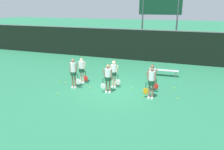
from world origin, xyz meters
TOP-DOWN VIEW (x-y plane):
  - ground_plane at (0.00, 0.00)m, footprint 140.00×140.00m
  - fence_windscreen at (0.00, 7.70)m, footprint 60.00×0.08m
  - scoreboard at (1.30, 8.81)m, footprint 3.70×0.15m
  - bench_courtside at (2.56, 3.79)m, footprint 1.93×0.47m
  - player_0 at (-2.30, -0.43)m, footprint 0.65×0.36m
  - player_1 at (-0.11, -0.45)m, footprint 0.66×0.39m
  - player_2 at (2.33, -0.46)m, footprint 0.64×0.36m
  - player_3 at (-2.23, 0.52)m, footprint 0.66×0.39m
  - player_4 at (-0.06, 0.47)m, footprint 0.63×0.33m
  - player_5 at (2.21, 0.47)m, footprint 0.62×0.35m
  - tennis_ball_0 at (-2.80, 0.28)m, footprint 0.07×0.07m
  - tennis_ball_1 at (1.90, -0.42)m, footprint 0.07×0.07m
  - tennis_ball_2 at (-2.70, -1.61)m, footprint 0.07×0.07m
  - tennis_ball_3 at (3.43, 1.47)m, footprint 0.07×0.07m
  - tennis_ball_4 at (3.73, -0.09)m, footprint 0.06×0.06m
  - tennis_ball_5 at (1.03, 0.60)m, footprint 0.07×0.07m
  - tennis_ball_6 at (-1.34, -0.23)m, footprint 0.07×0.07m
  - tennis_ball_7 at (-3.24, 0.13)m, footprint 0.07×0.07m
  - tennis_ball_8 at (-3.77, 0.20)m, footprint 0.07×0.07m

SIDE VIEW (x-z plane):
  - ground_plane at x=0.00m, z-range 0.00..0.00m
  - tennis_ball_4 at x=3.73m, z-range 0.00..0.06m
  - tennis_ball_1 at x=1.90m, z-range 0.00..0.07m
  - tennis_ball_2 at x=-2.70m, z-range 0.00..0.07m
  - tennis_ball_5 at x=1.03m, z-range 0.00..0.07m
  - tennis_ball_0 at x=-2.80m, z-range 0.00..0.07m
  - tennis_ball_6 at x=-1.34m, z-range 0.00..0.07m
  - tennis_ball_3 at x=3.43m, z-range 0.00..0.07m
  - tennis_ball_8 at x=-3.77m, z-range 0.00..0.07m
  - tennis_ball_7 at x=-3.24m, z-range 0.00..0.07m
  - bench_courtside at x=2.56m, z-range 0.16..0.60m
  - player_5 at x=2.21m, z-range 0.14..1.78m
  - player_3 at x=-2.23m, z-range 0.14..1.79m
  - player_1 at x=-0.11m, z-range 0.15..1.80m
  - player_4 at x=-0.06m, z-range 0.15..1.82m
  - player_2 at x=2.33m, z-range 0.15..1.88m
  - player_0 at x=-2.30m, z-range 0.16..1.96m
  - fence_windscreen at x=0.00m, z-range 0.01..2.83m
  - scoreboard at x=1.30m, z-range 1.57..7.25m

